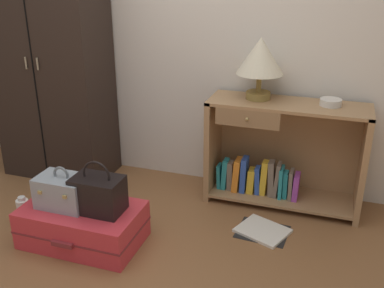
% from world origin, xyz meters
% --- Properties ---
extents(ground_plane, '(9.00, 9.00, 0.00)m').
position_xyz_m(ground_plane, '(0.00, 0.00, 0.00)').
color(ground_plane, brown).
extents(back_wall, '(6.40, 0.10, 2.60)m').
position_xyz_m(back_wall, '(0.00, 1.50, 1.30)').
color(back_wall, silver).
rests_on(back_wall, ground_plane).
extents(wardrobe, '(0.86, 0.47, 1.94)m').
position_xyz_m(wardrobe, '(-1.05, 1.20, 0.97)').
color(wardrobe, black).
rests_on(wardrobe, ground_plane).
extents(bookshelf, '(1.09, 0.38, 0.77)m').
position_xyz_m(bookshelf, '(0.74, 1.26, 0.36)').
color(bookshelf, '#A37A51').
rests_on(bookshelf, ground_plane).
extents(table_lamp, '(0.32, 0.32, 0.42)m').
position_xyz_m(table_lamp, '(0.56, 1.28, 1.05)').
color(table_lamp, olive).
rests_on(table_lamp, bookshelf).
extents(bowl, '(0.14, 0.14, 0.05)m').
position_xyz_m(bowl, '(1.05, 1.27, 0.79)').
color(bowl, silver).
rests_on(bowl, bookshelf).
extents(suitcase_large, '(0.74, 0.46, 0.25)m').
position_xyz_m(suitcase_large, '(-0.34, 0.34, 0.12)').
color(suitcase_large, '#D1333D').
rests_on(suitcase_large, ground_plane).
extents(train_case, '(0.31, 0.22, 0.27)m').
position_xyz_m(train_case, '(-0.45, 0.33, 0.35)').
color(train_case, '#8E99A3').
rests_on(train_case, suitcase_large).
extents(handbag, '(0.30, 0.20, 0.33)m').
position_xyz_m(handbag, '(-0.21, 0.35, 0.36)').
color(handbag, black).
rests_on(handbag, suitcase_large).
extents(bottle, '(0.08, 0.08, 0.21)m').
position_xyz_m(bottle, '(-0.83, 0.39, 0.10)').
color(bottle, white).
rests_on(bottle, ground_plane).
extents(open_book_on_floor, '(0.38, 0.35, 0.02)m').
position_xyz_m(open_book_on_floor, '(0.73, 0.81, 0.01)').
color(open_book_on_floor, white).
rests_on(open_book_on_floor, ground_plane).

